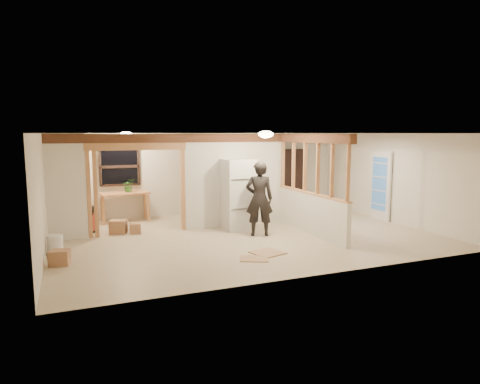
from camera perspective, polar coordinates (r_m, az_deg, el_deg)
name	(u,v)px	position (r m, az deg, el deg)	size (l,w,h in m)	color
floor	(245,236)	(10.61, 0.71, -5.82)	(9.00, 6.50, 0.01)	#C6B193
ceiling	(245,133)	(10.32, 0.74, 7.83)	(9.00, 6.50, 0.01)	white
wall_back	(205,174)	(13.43, -4.64, 2.45)	(9.00, 0.01, 2.50)	silver
wall_front	(318,206)	(7.53, 10.32, -1.84)	(9.00, 0.01, 2.50)	silver
wall_left	(42,195)	(9.61, -24.87, -0.37)	(0.01, 6.50, 2.50)	silver
wall_right	(392,178)	(12.81, 19.65, 1.77)	(0.01, 6.50, 2.50)	silver
partition_left_stub	(66,187)	(10.79, -22.19, 0.59)	(0.90, 0.12, 2.50)	silver
partition_center	(235,180)	(11.57, -0.66, 1.62)	(2.80, 0.12, 2.50)	silver
doorway_frame	(138,190)	(10.92, -13.47, 0.25)	(2.46, 0.14, 2.20)	tan
header_beam_back	(192,138)	(11.12, -6.48, 7.16)	(7.00, 0.18, 0.22)	brown
header_beam_right	(312,138)	(10.69, 9.58, 7.08)	(0.18, 3.30, 0.22)	brown
pony_wall	(310,214)	(10.87, 9.35, -2.88)	(0.12, 3.20, 1.00)	silver
stud_partition	(311,168)	(10.72, 9.49, 3.23)	(0.14, 3.20, 1.32)	tan
window_back	(120,167)	(12.80, -15.74, 3.27)	(1.12, 0.10, 1.10)	black
french_door	(380,185)	(13.08, 18.18, 0.85)	(0.12, 0.86, 2.00)	white
ceiling_dome_main	(266,134)	(9.98, 3.46, 7.70)	(0.36, 0.36, 0.16)	#FFEABF
ceiling_dome_util	(126,134)	(11.91, -14.96, 7.47)	(0.32, 0.32, 0.14)	#FFEABF
hanging_bulb	(150,146)	(11.30, -11.93, 6.03)	(0.07, 0.07, 0.07)	#FFD88C
refrigerator	(238,194)	(11.19, -0.22, -0.30)	(0.76, 0.73, 1.84)	white
woman	(259,199)	(10.43, 2.59, -0.90)	(0.67, 0.44, 1.84)	#2D2928
work_table	(125,207)	(12.64, -15.07, -1.93)	(1.33, 0.67, 0.84)	tan
potted_plant	(129,186)	(12.58, -14.63, 0.84)	(0.34, 0.29, 0.38)	#2B5827
shop_vac	(85,219)	(11.52, -19.93, -3.45)	(0.52, 0.52, 0.68)	maroon
bookshelf	(291,179)	(14.39, 6.84, 1.74)	(0.99, 0.33, 1.98)	black
bucket	(55,245)	(9.76, -23.42, -6.45)	(0.32, 0.32, 0.40)	silver
box_util_a	(118,227)	(11.21, -15.92, -4.48)	(0.39, 0.34, 0.34)	#A3704E
box_util_b	(135,228)	(11.14, -13.82, -4.71)	(0.27, 0.27, 0.25)	#A3704E
box_front	(60,258)	(8.94, -22.92, -8.07)	(0.36, 0.29, 0.29)	#A3704E
floor_panel_near	(268,253)	(9.09, 3.72, -8.08)	(0.59, 0.59, 0.02)	tan
floor_panel_far	(254,259)	(8.67, 1.91, -8.87)	(0.57, 0.45, 0.02)	tan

